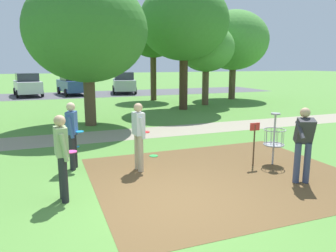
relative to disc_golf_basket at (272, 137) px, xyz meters
The scene contains 19 objects.
ground_plane 3.65m from the disc_golf_basket, 158.23° to the right, with size 160.00×160.00×0.00m, color #518438.
dirt_tee_pad 1.81m from the disc_golf_basket, 169.81° to the right, with size 6.10×5.09×0.01m, color brown.
disc_golf_basket is the anchor object (origin of this frame).
player_foreground_watching 1.36m from the disc_golf_basket, 98.93° to the right, with size 0.85×0.92×1.71m.
player_throwing 5.30m from the disc_golf_basket, behind, with size 0.42×0.48×1.71m.
player_waiting_left 3.50m from the disc_golf_basket, 166.72° to the left, with size 0.42×0.48×1.71m.
player_waiting_right 5.16m from the disc_golf_basket, 162.91° to the left, with size 0.44×0.50×1.71m.
frisbee_near_basket 3.33m from the disc_golf_basket, 145.36° to the left, with size 0.25×0.25×0.02m, color green.
frisbee_far_left 6.04m from the disc_golf_basket, 141.42° to the left, with size 0.22×0.22×0.02m, color #1E93DB.
tree_near_right 16.32m from the disc_golf_basket, 61.94° to the left, with size 4.97×4.97×6.35m.
tree_mid_left 15.88m from the disc_golf_basket, 83.32° to the left, with size 3.47×3.47×5.94m.
tree_mid_center 8.82m from the disc_golf_basket, 116.96° to the left, with size 5.03×5.03×6.12m.
tree_mid_right 11.31m from the disc_golf_basket, 79.30° to the left, with size 4.98×4.98×6.99m.
tree_far_left 12.71m from the disc_golf_basket, 70.82° to the left, with size 3.49×3.49×5.06m.
parking_lot_strip 21.71m from the disc_golf_basket, 98.79° to the left, with size 36.00×6.00×0.01m, color #4C4C51.
parked_car_leftmost 22.82m from the disc_golf_basket, 107.24° to the left, with size 2.40×4.41×1.84m.
parked_car_center_left 21.91m from the disc_golf_basket, 98.56° to the left, with size 2.48×4.44×1.84m.
parked_car_center_right 21.63m from the disc_golf_basket, 87.06° to the left, with size 2.50×4.45×1.84m.
gravel_path 6.05m from the disc_golf_basket, 123.55° to the left, with size 40.00×1.94×0.00m, color gray.
Camera 1 is at (-2.19, -5.46, 2.68)m, focal length 34.67 mm.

